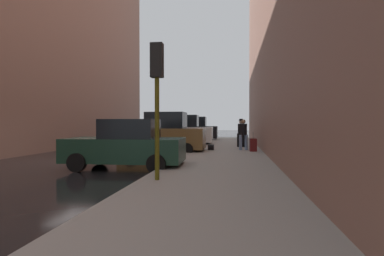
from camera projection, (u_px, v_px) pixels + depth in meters
The scene contains 12 objects.
ground_plane at pixel (83, 161), 12.98m from camera, with size 120.00×120.00×0.00m, color black.
sidewalk at pixel (222, 162), 12.12m from camera, with size 4.00×40.00×0.15m, color gray.
parked_dark_green_sedan at pixel (126, 145), 10.80m from camera, with size 4.26×2.17×1.79m.
parked_bronze_suv at pixel (164, 134), 16.41m from camera, with size 4.60×2.07×2.25m.
parked_white_van at pixel (182, 132), 21.99m from camera, with size 4.65×2.16×2.25m.
parked_black_suv at pixel (193, 130), 28.02m from camera, with size 4.64×2.14×2.25m.
fire_hydrant at pixel (201, 142), 18.44m from camera, with size 0.42×0.22×0.70m.
traffic_light at pixel (157, 81), 7.87m from camera, with size 0.32×0.32×3.60m.
pedestrian_in_jeans at pixel (243, 133), 16.78m from camera, with size 0.53×0.48×1.71m.
pedestrian_with_fedora at pixel (241, 131), 18.91m from camera, with size 0.50×0.40×1.78m.
rolling_suitcase at pixel (253, 145), 16.03m from camera, with size 0.38×0.57×1.04m.
duffel_bag at pixel (211, 147), 16.92m from camera, with size 0.32×0.44×0.28m.
Camera 1 is at (6.54, -12.14, 1.64)m, focal length 28.00 mm.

